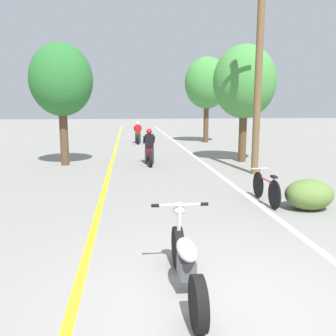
# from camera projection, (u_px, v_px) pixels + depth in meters

# --- Properties ---
(ground_plane) EXTENTS (120.00, 120.00, 0.00)m
(ground_plane) POSITION_uv_depth(u_px,v_px,m) (217.00, 306.00, 4.21)
(ground_plane) COLOR gray
(lane_stripe_center) EXTENTS (0.14, 48.00, 0.01)m
(lane_stripe_center) POSITION_uv_depth(u_px,v_px,m) (113.00, 158.00, 16.10)
(lane_stripe_center) COLOR yellow
(lane_stripe_center) RESTS_ON ground
(lane_stripe_edge) EXTENTS (0.14, 48.00, 0.01)m
(lane_stripe_edge) POSITION_uv_depth(u_px,v_px,m) (195.00, 156.00, 16.52)
(lane_stripe_edge) COLOR white
(lane_stripe_edge) RESTS_ON ground
(utility_pole) EXTENTS (1.10, 0.24, 6.69)m
(utility_pole) POSITION_uv_depth(u_px,v_px,m) (259.00, 72.00, 11.76)
(utility_pole) COLOR brown
(utility_pole) RESTS_ON ground
(roadside_tree_right_near) EXTENTS (2.58, 2.32, 4.78)m
(roadside_tree_right_near) POSITION_uv_depth(u_px,v_px,m) (244.00, 82.00, 14.46)
(roadside_tree_right_near) COLOR #513A23
(roadside_tree_right_near) RESTS_ON ground
(roadside_tree_right_far) EXTENTS (2.78, 2.51, 5.34)m
(roadside_tree_right_far) POSITION_uv_depth(u_px,v_px,m) (207.00, 83.00, 22.30)
(roadside_tree_right_far) COLOR #513A23
(roadside_tree_right_far) RESTS_ON ground
(roadside_tree_left) EXTENTS (2.40, 2.16, 4.69)m
(roadside_tree_left) POSITION_uv_depth(u_px,v_px,m) (61.00, 81.00, 13.60)
(roadside_tree_left) COLOR #513A23
(roadside_tree_left) RESTS_ON ground
(roadside_bush) EXTENTS (1.10, 0.88, 0.70)m
(roadside_bush) POSITION_uv_depth(u_px,v_px,m) (309.00, 194.00, 8.06)
(roadside_bush) COLOR #5B7A38
(roadside_bush) RESTS_ON ground
(motorcycle_foreground) EXTENTS (0.80, 2.12, 1.01)m
(motorcycle_foreground) POSITION_uv_depth(u_px,v_px,m) (186.00, 261.00, 4.49)
(motorcycle_foreground) COLOR black
(motorcycle_foreground) RESTS_ON ground
(motorcycle_rider_lead) EXTENTS (0.50, 2.14, 1.43)m
(motorcycle_rider_lead) POSITION_uv_depth(u_px,v_px,m) (149.00, 151.00, 14.37)
(motorcycle_rider_lead) COLOR black
(motorcycle_rider_lead) RESTS_ON ground
(motorcycle_rider_far) EXTENTS (0.50, 2.02, 1.35)m
(motorcycle_rider_far) POSITION_uv_depth(u_px,v_px,m) (138.00, 135.00, 22.27)
(motorcycle_rider_far) COLOR black
(motorcycle_rider_far) RESTS_ON ground
(bicycle_parked) EXTENTS (0.44, 1.70, 0.78)m
(bicycle_parked) POSITION_uv_depth(u_px,v_px,m) (266.00, 188.00, 8.60)
(bicycle_parked) COLOR black
(bicycle_parked) RESTS_ON ground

